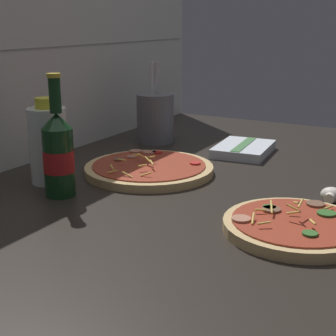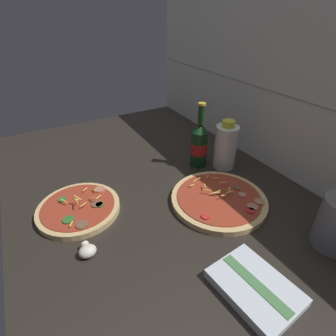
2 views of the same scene
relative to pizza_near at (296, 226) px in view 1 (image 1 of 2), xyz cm
name	(u,v)px [view 1 (image 1 of 2)]	position (x,y,z in cm)	size (l,w,h in cm)	color
counter_slab	(193,197)	(10.47, 24.35, -2.32)	(160.00, 90.00, 2.50)	#28231E
tile_backsplash	(20,49)	(10.47, 69.84, 26.43)	(160.00, 1.13, 60.00)	silver
pizza_near	(296,226)	(0.00, 0.00, 0.00)	(24.28, 24.28, 5.66)	tan
pizza_far	(149,169)	(17.32, 39.15, -0.03)	(29.63, 29.63, 4.18)	tan
beer_bottle	(58,153)	(-4.63, 46.69, 7.69)	(6.15, 6.15, 24.39)	#143819
oil_bottle	(49,144)	(1.12, 54.43, 7.41)	(8.24, 8.24, 18.46)	silver
mushroom_left	(332,195)	(17.45, -2.06, 0.45)	(4.57, 4.35, 3.05)	white
utensil_crock	(155,117)	(45.07, 53.88, 6.20)	(10.63, 10.63, 23.26)	slate
dish_towel	(244,149)	(44.90, 26.65, 0.14)	(19.12, 14.86, 2.56)	silver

